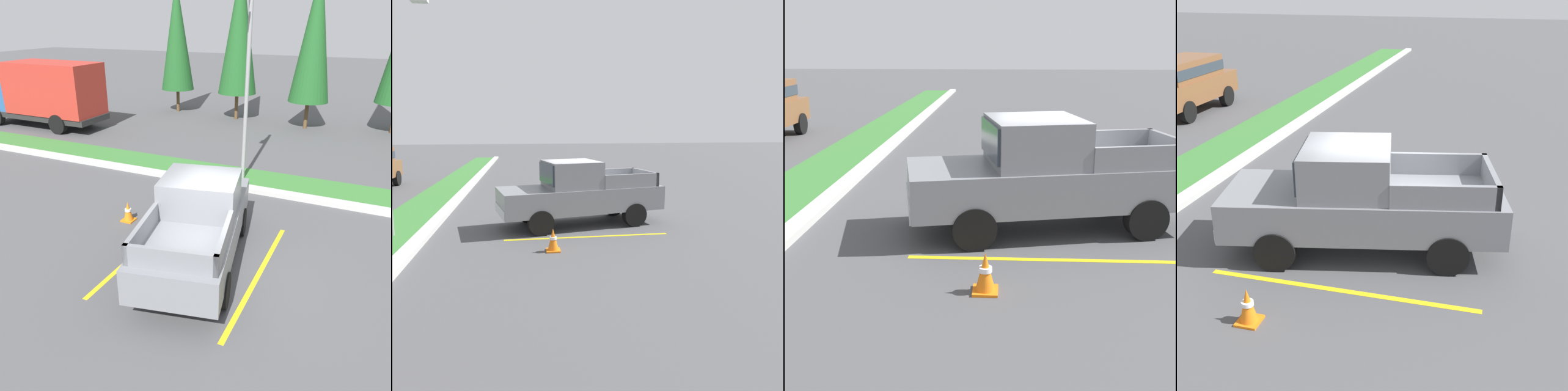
% 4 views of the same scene
% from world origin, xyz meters
% --- Properties ---
extents(ground_plane, '(120.00, 120.00, 0.00)m').
position_xyz_m(ground_plane, '(0.00, 0.00, 0.00)').
color(ground_plane, '#4C4C4F').
extents(parking_line_near, '(0.12, 4.80, 0.01)m').
position_xyz_m(parking_line_near, '(-2.27, 0.27, 0.00)').
color(parking_line_near, yellow).
rests_on(parking_line_near, ground).
extents(parking_line_far, '(0.12, 4.80, 0.01)m').
position_xyz_m(parking_line_far, '(0.83, 0.27, 0.00)').
color(parking_line_far, yellow).
rests_on(parking_line_far, ground).
extents(curb_strip, '(56.00, 0.40, 0.15)m').
position_xyz_m(curb_strip, '(0.00, 5.00, 0.07)').
color(curb_strip, '#B2B2AD').
rests_on(curb_strip, ground).
extents(pickup_truck_main, '(2.95, 5.50, 2.10)m').
position_xyz_m(pickup_truck_main, '(-0.73, 0.32, 1.04)').
color(pickup_truck_main, black).
rests_on(pickup_truck_main, ground).
extents(traffic_cone, '(0.36, 0.36, 0.60)m').
position_xyz_m(traffic_cone, '(-3.45, 1.35, 0.29)').
color(traffic_cone, orange).
rests_on(traffic_cone, ground).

